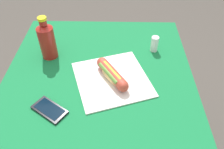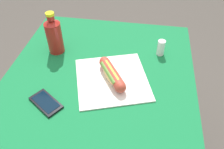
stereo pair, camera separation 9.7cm
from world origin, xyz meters
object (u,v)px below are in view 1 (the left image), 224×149
at_px(salt_shaker, 154,44).
at_px(hot_dog, 112,74).
at_px(soda_bottle, 47,40).
at_px(cell_phone, 49,110).

bearing_deg(salt_shaker, hot_dog, 136.30).
bearing_deg(salt_shaker, soda_bottle, 96.15).
relative_size(cell_phone, salt_shaker, 1.96).
bearing_deg(hot_dog, cell_phone, 126.45).
distance_m(cell_phone, salt_shaker, 0.58).
relative_size(hot_dog, soda_bottle, 0.91).
distance_m(hot_dog, soda_bottle, 0.34).
bearing_deg(cell_phone, salt_shaker, -48.58).
xyz_separation_m(hot_dog, soda_bottle, (0.16, 0.30, 0.06)).
bearing_deg(cell_phone, hot_dog, -53.55).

